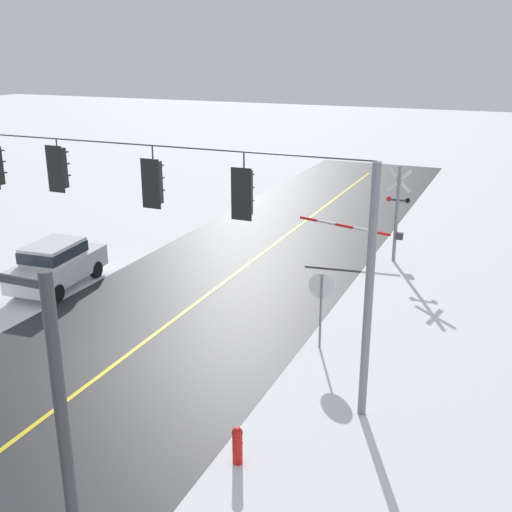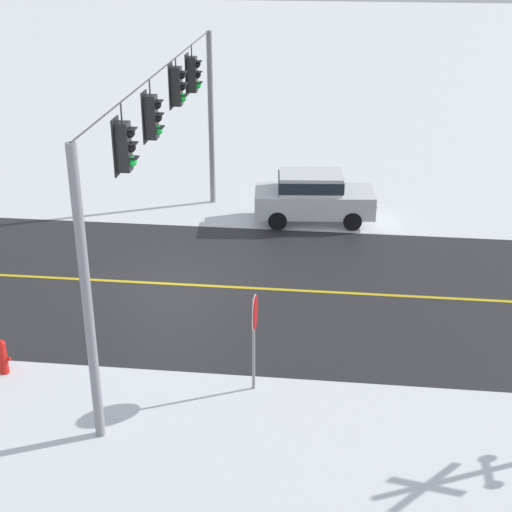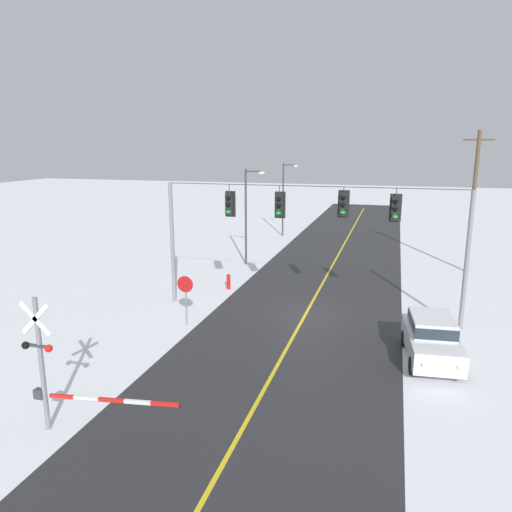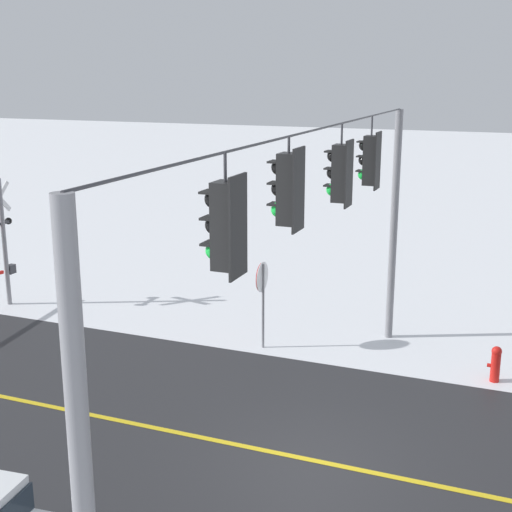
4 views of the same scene
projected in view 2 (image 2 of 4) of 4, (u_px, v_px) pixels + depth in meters
The scene contains 5 objects.
ground_plane at pixel (173, 284), 21.96m from camera, with size 160.00×160.00×0.00m, color white.
signal_span at pixel (166, 136), 20.17m from camera, with size 14.20×0.47×6.22m.
stop_sign at pixel (255, 322), 16.43m from camera, with size 0.80×0.09×2.35m.
parked_car_white at pixel (313, 195), 26.13m from camera, with size 2.14×4.32×1.74m.
fire_hydrant at pixel (2, 356), 17.53m from camera, with size 0.24×0.31×0.88m.
Camera 2 is at (-19.26, -4.65, 9.79)m, focal length 53.03 mm.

